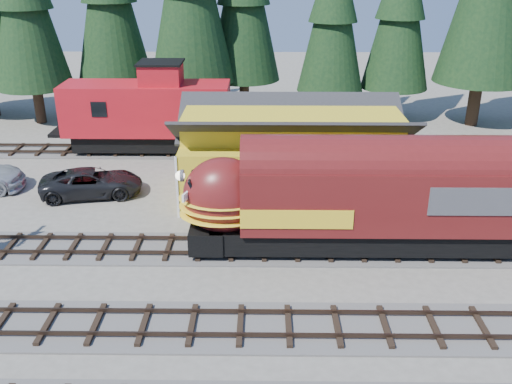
{
  "coord_description": "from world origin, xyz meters",
  "views": [
    {
      "loc": [
        -1.59,
        -19.55,
        13.04
      ],
      "look_at": [
        -1.89,
        4.0,
        2.97
      ],
      "focal_mm": 40.0,
      "sensor_mm": 36.0,
      "label": 1
    }
  ],
  "objects_px": {
    "locomotive": "(345,202)",
    "caboose": "(148,112)",
    "depot": "(291,146)",
    "pickup_truck_a": "(92,183)"
  },
  "relations": [
    {
      "from": "depot",
      "to": "caboose",
      "type": "distance_m",
      "value": 12.02
    },
    {
      "from": "depot",
      "to": "pickup_truck_a",
      "type": "bearing_deg",
      "value": -179.29
    },
    {
      "from": "locomotive",
      "to": "caboose",
      "type": "distance_m",
      "value": 18.15
    },
    {
      "from": "caboose",
      "to": "pickup_truck_a",
      "type": "relative_size",
      "value": 1.97
    },
    {
      "from": "locomotive",
      "to": "caboose",
      "type": "height_order",
      "value": "caboose"
    },
    {
      "from": "caboose",
      "to": "pickup_truck_a",
      "type": "bearing_deg",
      "value": -104.28
    },
    {
      "from": "depot",
      "to": "locomotive",
      "type": "bearing_deg",
      "value": -71.63
    },
    {
      "from": "locomotive",
      "to": "caboose",
      "type": "relative_size",
      "value": 1.4
    },
    {
      "from": "caboose",
      "to": "locomotive",
      "type": "bearing_deg",
      "value": -50.48
    },
    {
      "from": "depot",
      "to": "locomotive",
      "type": "distance_m",
      "value": 6.87
    }
  ]
}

